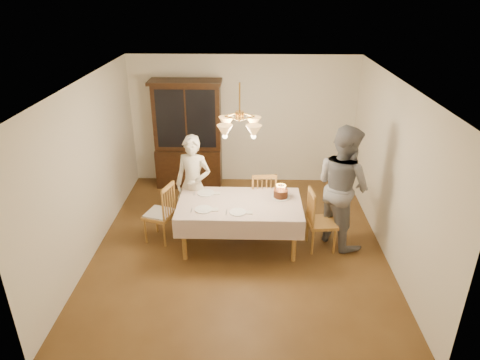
{
  "coord_description": "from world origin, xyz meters",
  "views": [
    {
      "loc": [
        0.16,
        -5.8,
        3.84
      ],
      "look_at": [
        0.0,
        0.2,
        1.05
      ],
      "focal_mm": 32.0,
      "sensor_mm": 36.0,
      "label": 1
    }
  ],
  "objects_px": {
    "china_hutch": "(188,136)",
    "chair_far_side": "(263,201)",
    "elderly_woman": "(193,184)",
    "birthday_cake": "(281,194)",
    "dining_table": "(240,207)"
  },
  "relations": [
    {
      "from": "china_hutch",
      "to": "chair_far_side",
      "type": "height_order",
      "value": "china_hutch"
    },
    {
      "from": "dining_table",
      "to": "china_hutch",
      "type": "bearing_deg",
      "value": 115.78
    },
    {
      "from": "dining_table",
      "to": "elderly_woman",
      "type": "xyz_separation_m",
      "value": [
        -0.77,
        0.49,
        0.14
      ]
    },
    {
      "from": "dining_table",
      "to": "chair_far_side",
      "type": "distance_m",
      "value": 0.81
    },
    {
      "from": "china_hutch",
      "to": "chair_far_side",
      "type": "relative_size",
      "value": 2.16
    },
    {
      "from": "china_hutch",
      "to": "elderly_woman",
      "type": "xyz_separation_m",
      "value": [
        0.32,
        -1.77,
        -0.21
      ]
    },
    {
      "from": "elderly_woman",
      "to": "china_hutch",
      "type": "bearing_deg",
      "value": 114.74
    },
    {
      "from": "chair_far_side",
      "to": "elderly_woman",
      "type": "relative_size",
      "value": 0.6
    },
    {
      "from": "chair_far_side",
      "to": "birthday_cake",
      "type": "relative_size",
      "value": 3.33
    },
    {
      "from": "birthday_cake",
      "to": "dining_table",
      "type": "bearing_deg",
      "value": -163.26
    },
    {
      "from": "dining_table",
      "to": "china_hutch",
      "type": "distance_m",
      "value": 2.53
    },
    {
      "from": "china_hutch",
      "to": "elderly_woman",
      "type": "bearing_deg",
      "value": -79.78
    },
    {
      "from": "elderly_woman",
      "to": "birthday_cake",
      "type": "xyz_separation_m",
      "value": [
        1.41,
        -0.3,
        -0.0
      ]
    },
    {
      "from": "china_hutch",
      "to": "chair_far_side",
      "type": "xyz_separation_m",
      "value": [
        1.46,
        -1.57,
        -0.6
      ]
    },
    {
      "from": "chair_far_side",
      "to": "china_hutch",
      "type": "bearing_deg",
      "value": 132.94
    }
  ]
}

